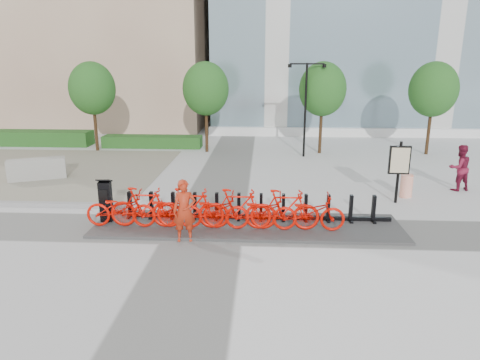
# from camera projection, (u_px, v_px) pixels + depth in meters

# --- Properties ---
(ground) EXTENTS (120.00, 120.00, 0.00)m
(ground) POSITION_uv_depth(u_px,v_px,m) (205.00, 230.00, 13.26)
(ground) COLOR silver
(gravel_patch) EXTENTS (14.00, 14.00, 0.00)m
(gravel_patch) POSITION_uv_depth(u_px,v_px,m) (18.00, 170.00, 20.52)
(gravel_patch) COLOR gray
(gravel_patch) RESTS_ON ground
(hedge_a) EXTENTS (10.00, 1.40, 0.90)m
(hedge_a) POSITION_uv_depth(u_px,v_px,m) (13.00, 138.00, 26.88)
(hedge_a) COLOR #214923
(hedge_a) RESTS_ON ground
(hedge_b) EXTENTS (6.00, 1.20, 0.70)m
(hedge_b) POSITION_uv_depth(u_px,v_px,m) (153.00, 142.00, 26.14)
(hedge_b) COLOR #214923
(hedge_b) RESTS_ON ground
(tree_0) EXTENTS (2.60, 2.60, 5.10)m
(tree_0) POSITION_uv_depth(u_px,v_px,m) (92.00, 88.00, 24.28)
(tree_0) COLOR #4B3018
(tree_0) RESTS_ON ground
(tree_1) EXTENTS (2.60, 2.60, 5.10)m
(tree_1) POSITION_uv_depth(u_px,v_px,m) (206.00, 89.00, 23.94)
(tree_1) COLOR #4B3018
(tree_1) RESTS_ON ground
(tree_2) EXTENTS (2.60, 2.60, 5.10)m
(tree_2) POSITION_uv_depth(u_px,v_px,m) (323.00, 89.00, 23.60)
(tree_2) COLOR #4B3018
(tree_2) RESTS_ON ground
(tree_3) EXTENTS (2.60, 2.60, 5.10)m
(tree_3) POSITION_uv_depth(u_px,v_px,m) (433.00, 90.00, 23.28)
(tree_3) COLOR #4B3018
(tree_3) RESTS_ON ground
(streetlamp) EXTENTS (2.00, 0.20, 5.00)m
(streetlamp) POSITION_uv_depth(u_px,v_px,m) (306.00, 99.00, 22.81)
(streetlamp) COLOR black
(streetlamp) RESTS_ON ground
(dock_pad) EXTENTS (9.60, 2.40, 0.08)m
(dock_pad) POSITION_uv_depth(u_px,v_px,m) (247.00, 226.00, 13.47)
(dock_pad) COLOR #3D3D3D
(dock_pad) RESTS_ON ground
(dock_rail_posts) EXTENTS (8.02, 0.50, 0.85)m
(dock_rail_posts) POSITION_uv_depth(u_px,v_px,m) (250.00, 207.00, 13.80)
(dock_rail_posts) COLOR black
(dock_rail_posts) RESTS_ON dock_pad
(bike_0) EXTENTS (2.17, 0.76, 1.14)m
(bike_0) POSITION_uv_depth(u_px,v_px,m) (121.00, 209.00, 13.17)
(bike_0) COLOR red
(bike_0) RESTS_ON dock_pad
(bike_1) EXTENTS (2.10, 0.59, 1.26)m
(bike_1) POSITION_uv_depth(u_px,v_px,m) (144.00, 207.00, 13.12)
(bike_1) COLOR red
(bike_1) RESTS_ON dock_pad
(bike_2) EXTENTS (2.17, 0.76, 1.14)m
(bike_2) POSITION_uv_depth(u_px,v_px,m) (167.00, 210.00, 13.10)
(bike_2) COLOR red
(bike_2) RESTS_ON dock_pad
(bike_3) EXTENTS (2.10, 0.59, 1.26)m
(bike_3) POSITION_uv_depth(u_px,v_px,m) (190.00, 208.00, 13.04)
(bike_3) COLOR red
(bike_3) RESTS_ON dock_pad
(bike_4) EXTENTS (2.17, 0.76, 1.14)m
(bike_4) POSITION_uv_depth(u_px,v_px,m) (214.00, 210.00, 13.02)
(bike_4) COLOR red
(bike_4) RESTS_ON dock_pad
(bike_5) EXTENTS (2.10, 0.59, 1.26)m
(bike_5) POSITION_uv_depth(u_px,v_px,m) (237.00, 209.00, 12.97)
(bike_5) COLOR red
(bike_5) RESTS_ON dock_pad
(bike_6) EXTENTS (2.17, 0.76, 1.14)m
(bike_6) POSITION_uv_depth(u_px,v_px,m) (261.00, 211.00, 12.95)
(bike_6) COLOR red
(bike_6) RESTS_ON dock_pad
(bike_7) EXTENTS (2.10, 0.59, 1.26)m
(bike_7) POSITION_uv_depth(u_px,v_px,m) (285.00, 210.00, 12.89)
(bike_7) COLOR red
(bike_7) RESTS_ON dock_pad
(bike_8) EXTENTS (2.17, 0.76, 1.14)m
(bike_8) POSITION_uv_depth(u_px,v_px,m) (309.00, 212.00, 12.87)
(bike_8) COLOR red
(bike_8) RESTS_ON dock_pad
(kiosk) EXTENTS (0.46, 0.40, 1.42)m
(kiosk) POSITION_uv_depth(u_px,v_px,m) (106.00, 200.00, 13.61)
(kiosk) COLOR black
(kiosk) RESTS_ON dock_pad
(worker_red) EXTENTS (0.72, 0.53, 1.82)m
(worker_red) POSITION_uv_depth(u_px,v_px,m) (184.00, 211.00, 12.21)
(worker_red) COLOR #A92710
(worker_red) RESTS_ON ground
(pedestrian) EXTENTS (1.05, 0.90, 1.87)m
(pedestrian) POSITION_uv_depth(u_px,v_px,m) (459.00, 168.00, 17.13)
(pedestrian) COLOR maroon
(pedestrian) RESTS_ON ground
(construction_barrel) EXTENTS (0.59, 0.59, 0.88)m
(construction_barrel) POSITION_uv_depth(u_px,v_px,m) (406.00, 186.00, 16.40)
(construction_barrel) COLOR #F25021
(construction_barrel) RESTS_ON ground
(jersey_barrier) EXTENTS (2.42, 1.58, 0.92)m
(jersey_barrier) POSITION_uv_depth(u_px,v_px,m) (37.00, 169.00, 18.91)
(jersey_barrier) COLOR gray
(jersey_barrier) RESTS_ON ground
(map_sign) EXTENTS (0.75, 0.14, 2.29)m
(map_sign) POSITION_uv_depth(u_px,v_px,m) (399.00, 163.00, 15.42)
(map_sign) COLOR black
(map_sign) RESTS_ON ground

